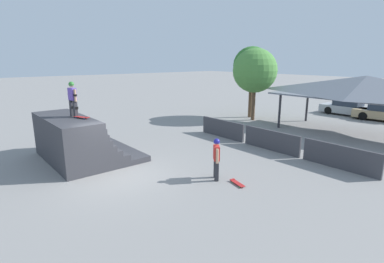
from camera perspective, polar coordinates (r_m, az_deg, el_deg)
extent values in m
plane|color=gray|center=(12.72, -13.94, -8.18)|extent=(160.00, 160.00, 0.00)
cube|color=#38383D|center=(15.40, -18.66, -4.13)|extent=(4.81, 3.81, 0.26)
cube|color=#38383D|center=(15.17, -20.52, -3.52)|extent=(4.81, 2.79, 0.26)
cube|color=#38383D|center=(15.04, -21.27, -2.68)|extent=(4.81, 2.42, 0.26)
cube|color=#38383D|center=(14.94, -21.81, -1.80)|extent=(4.81, 2.17, 0.26)
cube|color=#38383D|center=(14.85, -22.22, -0.88)|extent=(4.81, 1.99, 0.26)
cube|color=#38383D|center=(14.77, -22.55, 0.07)|extent=(4.81, 1.86, 0.26)
cube|color=#38383D|center=(14.71, -22.80, 1.04)|extent=(4.81, 1.77, 0.26)
cube|color=#38383D|center=(14.65, -22.99, 2.03)|extent=(4.81, 1.72, 0.26)
cylinder|color=silver|center=(14.89, -19.92, 2.84)|extent=(4.71, 0.07, 0.07)
cube|color=#2D2D33|center=(14.31, -21.32, 4.02)|extent=(0.16, 0.16, 0.76)
cube|color=black|center=(14.32, -21.23, 4.21)|extent=(0.20, 0.16, 0.11)
cube|color=#2D2D33|center=(14.61, -21.93, 4.14)|extent=(0.16, 0.16, 0.76)
cube|color=black|center=(14.61, -21.85, 4.33)|extent=(0.20, 0.16, 0.11)
cube|color=#6B4CB7|center=(14.38, -21.85, 6.64)|extent=(0.44, 0.27, 0.54)
cylinder|color=tan|center=(14.15, -21.35, 6.41)|extent=(0.12, 0.12, 0.54)
cylinder|color=black|center=(14.15, -21.36, 6.45)|extent=(0.18, 0.18, 0.08)
cylinder|color=tan|center=(14.61, -22.31, 6.52)|extent=(0.12, 0.12, 0.54)
cylinder|color=black|center=(14.61, -22.31, 6.57)|extent=(0.18, 0.18, 0.08)
sphere|color=tan|center=(14.34, -22.00, 8.25)|extent=(0.21, 0.21, 0.21)
sphere|color=#337F33|center=(14.34, -22.01, 8.36)|extent=(0.24, 0.24, 0.24)
cylinder|color=blue|center=(13.91, -19.41, 2.43)|extent=(0.06, 0.05, 0.05)
cylinder|color=blue|center=(13.82, -19.85, 2.33)|extent=(0.06, 0.05, 0.05)
cylinder|color=blue|center=(14.29, -20.76, 2.60)|extent=(0.06, 0.05, 0.05)
cylinder|color=blue|center=(14.20, -21.19, 2.50)|extent=(0.06, 0.05, 0.05)
cube|color=#B22323|center=(14.05, -20.32, 2.60)|extent=(0.83, 0.48, 0.02)
cube|color=#B22323|center=(13.76, -19.31, 2.55)|extent=(0.16, 0.22, 0.02)
cube|color=#2D2D33|center=(12.09, 4.52, -6.93)|extent=(0.21, 0.21, 0.80)
cube|color=#2D2D33|center=(11.77, 4.71, -7.53)|extent=(0.21, 0.21, 0.80)
cube|color=red|center=(11.70, 4.68, -4.08)|extent=(0.48, 0.44, 0.57)
cylinder|color=tan|center=(11.97, 4.53, -3.89)|extent=(0.15, 0.15, 0.57)
cylinder|color=tan|center=(11.46, 4.83, -4.71)|extent=(0.15, 0.15, 0.57)
sphere|color=tan|center=(11.58, 4.72, -2.06)|extent=(0.22, 0.22, 0.22)
sphere|color=#232399|center=(11.57, 4.72, -1.93)|extent=(0.25, 0.25, 0.25)
cylinder|color=green|center=(11.80, 7.71, -9.51)|extent=(0.06, 0.04, 0.05)
cylinder|color=green|center=(11.87, 8.28, -9.38)|extent=(0.06, 0.04, 0.05)
cylinder|color=green|center=(11.44, 9.04, -10.32)|extent=(0.06, 0.04, 0.05)
cylinder|color=green|center=(11.52, 9.63, -10.18)|extent=(0.06, 0.04, 0.05)
cube|color=#B22323|center=(11.64, 8.66, -9.69)|extent=(0.79, 0.37, 0.02)
cube|color=#B22323|center=(11.90, 7.70, -9.02)|extent=(0.14, 0.22, 0.02)
cube|color=#3D3D42|center=(18.32, 5.80, 0.57)|extent=(3.35, 0.12, 1.05)
cube|color=#3D3D42|center=(16.10, 14.84, -1.64)|extent=(3.35, 0.12, 1.05)
cube|color=#3D3D42|center=(14.43, 26.38, -4.40)|extent=(3.35, 0.12, 1.05)
cylinder|color=#2D2D33|center=(21.50, 16.34, 3.74)|extent=(0.16, 0.16, 2.31)
cylinder|color=#2D2D33|center=(24.50, 21.06, 4.53)|extent=(0.16, 0.16, 2.31)
cube|color=slate|center=(20.81, 29.98, 5.52)|extent=(10.88, 4.18, 0.10)
pyramid|color=slate|center=(20.75, 30.21, 7.41)|extent=(10.66, 4.10, 1.29)
cylinder|color=brown|center=(23.73, 11.60, 5.26)|extent=(0.28, 0.28, 2.61)
sphere|color=#4C893D|center=(23.51, 11.90, 11.30)|extent=(3.33, 3.33, 3.33)
cylinder|color=brown|center=(24.88, 11.05, 6.24)|extent=(0.28, 0.28, 3.11)
sphere|color=#2D6B28|center=(24.69, 11.33, 12.26)|extent=(2.94, 2.94, 2.94)
cube|color=#A8AAAF|center=(28.69, 27.70, 3.73)|extent=(4.50, 1.70, 0.62)
cube|color=#283342|center=(28.67, 27.60, 4.82)|extent=(2.09, 1.43, 0.46)
cube|color=#A8AAAF|center=(28.64, 27.65, 5.28)|extent=(1.99, 1.39, 0.04)
cylinder|color=black|center=(28.93, 30.75, 3.11)|extent=(0.64, 0.20, 0.64)
cylinder|color=black|center=(27.51, 29.63, 2.80)|extent=(0.64, 0.20, 0.64)
cylinder|color=black|center=(29.95, 25.86, 3.96)|extent=(0.64, 0.20, 0.64)
cylinder|color=black|center=(28.59, 24.54, 3.69)|extent=(0.64, 0.20, 0.64)
cylinder|color=black|center=(28.42, 30.55, 2.98)|extent=(0.66, 0.28, 0.64)
cylinder|color=black|center=(26.94, 29.79, 2.58)|extent=(0.66, 0.28, 0.64)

